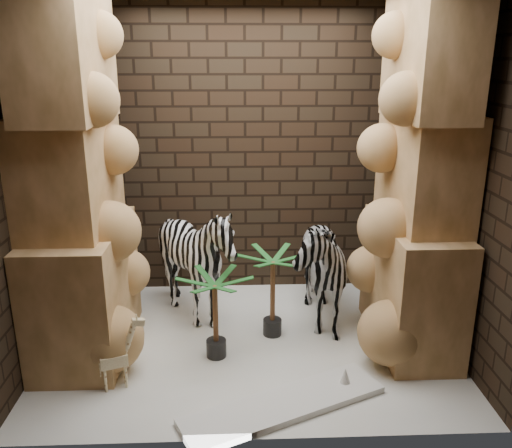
{
  "coord_description": "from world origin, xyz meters",
  "views": [
    {
      "loc": [
        -0.11,
        -4.18,
        2.45
      ],
      "look_at": [
        0.07,
        0.15,
        1.07
      ],
      "focal_mm": 37.15,
      "sensor_mm": 36.0,
      "label": 1
    }
  ],
  "objects_px": {
    "palm_front": "(273,294)",
    "surfboard": "(284,405)",
    "palm_back": "(216,316)",
    "zebra_right": "(312,255)",
    "giraffe_toy": "(113,353)",
    "zebra_left": "(197,267)"
  },
  "relations": [
    {
      "from": "zebra_right",
      "to": "palm_front",
      "type": "xyz_separation_m",
      "value": [
        -0.39,
        -0.29,
        -0.26
      ]
    },
    {
      "from": "zebra_right",
      "to": "surfboard",
      "type": "bearing_deg",
      "value": -109.69
    },
    {
      "from": "giraffe_toy",
      "to": "palm_back",
      "type": "relative_size",
      "value": 0.79
    },
    {
      "from": "zebra_right",
      "to": "palm_front",
      "type": "height_order",
      "value": "zebra_right"
    },
    {
      "from": "giraffe_toy",
      "to": "palm_back",
      "type": "xyz_separation_m",
      "value": [
        0.76,
        0.42,
        0.08
      ]
    },
    {
      "from": "surfboard",
      "to": "zebra_right",
      "type": "bearing_deg",
      "value": 49.66
    },
    {
      "from": "zebra_right",
      "to": "palm_front",
      "type": "bearing_deg",
      "value": -147.63
    },
    {
      "from": "zebra_right",
      "to": "zebra_left",
      "type": "distance_m",
      "value": 1.09
    },
    {
      "from": "palm_front",
      "to": "palm_back",
      "type": "relative_size",
      "value": 1.08
    },
    {
      "from": "palm_back",
      "to": "surfboard",
      "type": "bearing_deg",
      "value": -54.79
    },
    {
      "from": "zebra_left",
      "to": "giraffe_toy",
      "type": "xyz_separation_m",
      "value": [
        -0.57,
        -1.08,
        -0.25
      ]
    },
    {
      "from": "zebra_right",
      "to": "giraffe_toy",
      "type": "distance_m",
      "value": 2.0
    },
    {
      "from": "palm_front",
      "to": "surfboard",
      "type": "distance_m",
      "value": 1.14
    },
    {
      "from": "giraffe_toy",
      "to": "palm_front",
      "type": "xyz_separation_m",
      "value": [
        1.27,
        0.77,
        0.11
      ]
    },
    {
      "from": "zebra_right",
      "to": "palm_back",
      "type": "relative_size",
      "value": 1.77
    },
    {
      "from": "zebra_right",
      "to": "palm_back",
      "type": "height_order",
      "value": "zebra_right"
    },
    {
      "from": "zebra_left",
      "to": "surfboard",
      "type": "bearing_deg",
      "value": -51.96
    },
    {
      "from": "palm_back",
      "to": "surfboard",
      "type": "xyz_separation_m",
      "value": [
        0.51,
        -0.73,
        -0.35
      ]
    },
    {
      "from": "giraffe_toy",
      "to": "palm_back",
      "type": "height_order",
      "value": "palm_back"
    },
    {
      "from": "zebra_right",
      "to": "surfboard",
      "type": "relative_size",
      "value": 0.86
    },
    {
      "from": "zebra_right",
      "to": "zebra_left",
      "type": "xyz_separation_m",
      "value": [
        -1.08,
        0.02,
        -0.11
      ]
    },
    {
      "from": "giraffe_toy",
      "to": "palm_front",
      "type": "relative_size",
      "value": 0.73
    }
  ]
}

